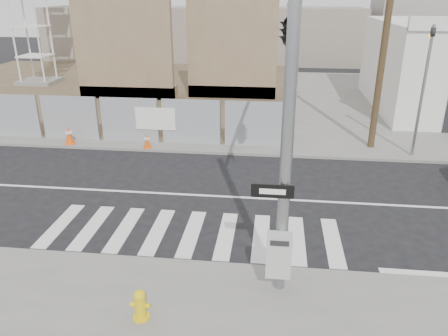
# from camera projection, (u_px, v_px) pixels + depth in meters

# --- Properties ---
(ground) EXTENTS (100.00, 100.00, 0.00)m
(ground) POSITION_uv_depth(u_px,v_px,m) (205.00, 196.00, 14.89)
(ground) COLOR black
(ground) RESTS_ON ground
(sidewalk_far) EXTENTS (50.00, 20.00, 0.12)m
(sidewalk_far) POSITION_uv_depth(u_px,v_px,m) (240.00, 99.00, 27.74)
(sidewalk_far) COLOR slate
(sidewalk_far) RESTS_ON ground
(signal_pole) EXTENTS (0.96, 5.87, 7.00)m
(signal_pole) POSITION_uv_depth(u_px,v_px,m) (288.00, 64.00, 10.93)
(signal_pole) COLOR gray
(signal_pole) RESTS_ON sidewalk_near
(far_signal_pole) EXTENTS (0.16, 0.20, 5.60)m
(far_signal_pole) POSITION_uv_depth(u_px,v_px,m) (426.00, 74.00, 16.93)
(far_signal_pole) COLOR gray
(far_signal_pole) RESTS_ON sidewalk_far
(chain_link_fence) EXTENTS (24.60, 0.04, 2.00)m
(chain_link_fence) POSITION_uv_depth(u_px,v_px,m) (8.00, 116.00, 20.14)
(chain_link_fence) COLOR gray
(chain_link_fence) RESTS_ON sidewalk_far
(concrete_wall_left) EXTENTS (6.00, 1.30, 8.00)m
(concrete_wall_left) POSITION_uv_depth(u_px,v_px,m) (124.00, 46.00, 26.39)
(concrete_wall_left) COLOR brown
(concrete_wall_left) RESTS_ON sidewalk_far
(concrete_wall_right) EXTENTS (5.50, 1.30, 8.00)m
(concrete_wall_right) POSITION_uv_depth(u_px,v_px,m) (232.00, 45.00, 26.61)
(concrete_wall_right) COLOR brown
(concrete_wall_right) RESTS_ON sidewalk_far
(utility_pole_right) EXTENTS (1.60, 0.28, 10.00)m
(utility_pole_right) POSITION_uv_depth(u_px,v_px,m) (387.00, 25.00, 17.27)
(utility_pole_right) COLOR #453720
(utility_pole_right) RESTS_ON sidewalk_far
(fire_hydrant) EXTENTS (0.43, 0.41, 0.69)m
(fire_hydrant) POSITION_uv_depth(u_px,v_px,m) (140.00, 304.00, 9.05)
(fire_hydrant) COLOR #DEBD0C
(fire_hydrant) RESTS_ON sidewalk_near
(traffic_cone_c) EXTENTS (0.50, 0.50, 0.80)m
(traffic_cone_c) POSITION_uv_depth(u_px,v_px,m) (69.00, 135.00, 19.42)
(traffic_cone_c) COLOR #EF4E0C
(traffic_cone_c) RESTS_ON sidewalk_far
(traffic_cone_d) EXTENTS (0.40, 0.40, 0.63)m
(traffic_cone_d) POSITION_uv_depth(u_px,v_px,m) (147.00, 141.00, 18.96)
(traffic_cone_d) COLOR #D9500B
(traffic_cone_d) RESTS_ON sidewalk_far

